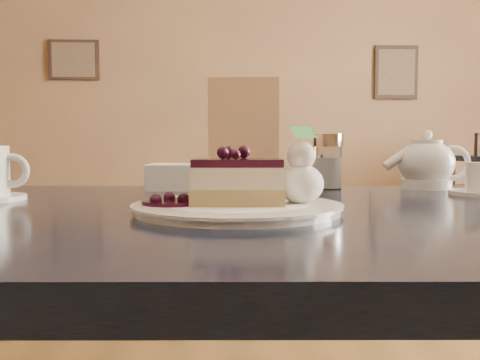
{
  "coord_description": "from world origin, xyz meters",
  "views": [
    {
      "loc": [
        -0.12,
        -0.54,
        0.87
      ],
      "look_at": [
        -0.09,
        0.11,
        0.82
      ],
      "focal_mm": 40.0,
      "sensor_mm": 36.0,
      "label": 1
    }
  ],
  "objects": [
    {
      "name": "main_table",
      "position": [
        -0.09,
        0.23,
        0.69
      ],
      "size": [
        1.28,
        0.89,
        0.77
      ],
      "rotation": [
        0.0,
        0.0,
        -0.05
      ],
      "color": "black",
      "rests_on": "ground"
    },
    {
      "name": "dessert_plate",
      "position": [
        -0.09,
        0.18,
        0.78
      ],
      "size": [
        0.28,
        0.28,
        0.01
      ],
      "primitive_type": "cylinder",
      "color": "white",
      "rests_on": "main_table"
    },
    {
      "name": "cheesecake_slice",
      "position": [
        -0.09,
        0.18,
        0.82
      ],
      "size": [
        0.13,
        0.09,
        0.06
      ],
      "rotation": [
        0.0,
        0.0,
        -0.05
      ],
      "color": "tan",
      "rests_on": "dessert_plate"
    },
    {
      "name": "whipped_cream",
      "position": [
        -0.0,
        0.18,
        0.81
      ],
      "size": [
        0.06,
        0.06,
        0.06
      ],
      "color": "white",
      "rests_on": "dessert_plate"
    },
    {
      "name": "berry_sauce",
      "position": [
        -0.18,
        0.18,
        0.79
      ],
      "size": [
        0.08,
        0.08,
        0.01
      ],
      "primitive_type": "cylinder",
      "color": "black",
      "rests_on": "dessert_plate"
    },
    {
      "name": "tea_set",
      "position": [
        0.33,
        0.51,
        0.82
      ],
      "size": [
        0.22,
        0.25,
        0.11
      ],
      "color": "white",
      "rests_on": "main_table"
    },
    {
      "name": "menu_card",
      "position": [
        -0.06,
        0.55,
        0.89
      ],
      "size": [
        0.15,
        0.04,
        0.23
      ],
      "primitive_type": "cube",
      "rotation": [
        0.0,
        0.0,
        -0.05
      ],
      "color": "beige",
      "rests_on": "main_table"
    },
    {
      "name": "sugar_shaker",
      "position": [
        0.12,
        0.54,
        0.83
      ],
      "size": [
        0.06,
        0.06,
        0.11
      ],
      "color": "white",
      "rests_on": "main_table"
    },
    {
      "name": "napkin_stack",
      "position": [
        -0.19,
        0.56,
        0.8
      ],
      "size": [
        0.13,
        0.13,
        0.05
      ],
      "primitive_type": "cube",
      "rotation": [
        0.0,
        0.0,
        -0.05
      ],
      "color": "white",
      "rests_on": "main_table"
    }
  ]
}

